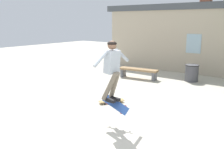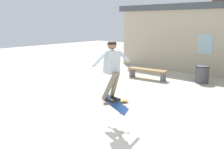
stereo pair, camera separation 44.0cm
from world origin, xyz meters
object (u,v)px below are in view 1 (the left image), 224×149
(park_bench, at_px, (138,71))
(skater, at_px, (112,65))
(skateboard_resting, at_px, (112,101))
(skateboard_flipping, at_px, (115,104))
(trash_bin, at_px, (192,73))

(park_bench, height_order, skater, skater)
(park_bench, relative_size, skateboard_resting, 2.32)
(park_bench, bearing_deg, skateboard_flipping, -71.70)
(skateboard_resting, bearing_deg, park_bench, -127.00)
(trash_bin, relative_size, skateboard_flipping, 0.89)
(park_bench, bearing_deg, skateboard_resting, -78.62)
(trash_bin, height_order, skateboard_flipping, same)
(park_bench, xyz_separation_m, trash_bin, (2.08, 0.92, 0.05))
(trash_bin, height_order, skater, skater)
(park_bench, distance_m, skateboard_resting, 3.63)
(trash_bin, height_order, skateboard_resting, trash_bin)
(skateboard_resting, bearing_deg, skateboard_flipping, 75.49)
(park_bench, bearing_deg, skater, -72.47)
(trash_bin, relative_size, skater, 0.49)
(trash_bin, distance_m, skateboard_resting, 4.47)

